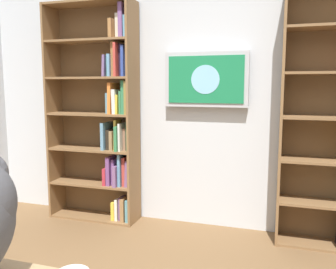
% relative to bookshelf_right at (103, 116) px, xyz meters
% --- Properties ---
extents(wall_back, '(4.52, 0.06, 2.70)m').
position_rel_bookshelf_right_xyz_m(wall_back, '(-0.94, -0.17, 0.35)').
color(wall_back, silver).
rests_on(wall_back, ground).
extents(bookshelf_right, '(0.87, 0.28, 2.05)m').
position_rel_bookshelf_right_xyz_m(bookshelf_right, '(0.00, 0.00, 0.00)').
color(bookshelf_right, brown).
rests_on(bookshelf_right, ground).
extents(wall_mounted_tv, '(0.74, 0.07, 0.48)m').
position_rel_bookshelf_right_xyz_m(wall_mounted_tv, '(-0.97, -0.08, 0.34)').
color(wall_mounted_tv, '#B7B7BC').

